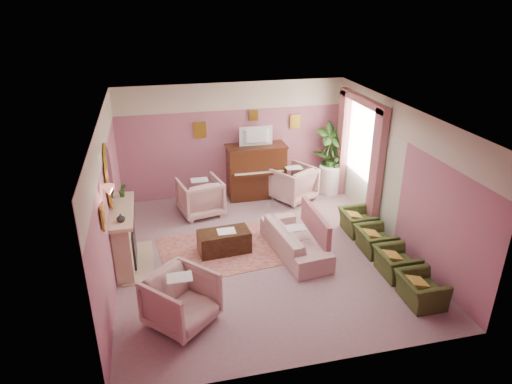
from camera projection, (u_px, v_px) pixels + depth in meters
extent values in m
cube|color=gray|center=(262.00, 253.00, 9.00)|extent=(5.50, 6.00, 0.01)
cube|color=silver|center=(263.00, 114.00, 7.86)|extent=(5.50, 6.00, 0.01)
cube|color=#8A5876|center=(233.00, 140.00, 11.09)|extent=(5.50, 0.02, 2.80)
cube|color=#8A5876|center=(320.00, 280.00, 5.76)|extent=(5.50, 0.02, 2.80)
cube|color=#8A5876|center=(108.00, 203.00, 7.86)|extent=(0.02, 6.00, 2.80)
cube|color=#8A5876|center=(398.00, 175.00, 9.00)|extent=(0.02, 6.00, 2.80)
cube|color=beige|center=(232.00, 96.00, 10.65)|extent=(5.50, 0.01, 0.65)
cube|color=beige|center=(366.00, 168.00, 10.28)|extent=(0.01, 3.00, 2.15)
cube|color=tan|center=(124.00, 239.00, 8.41)|extent=(0.30, 1.40, 1.10)
cube|color=black|center=(130.00, 245.00, 8.49)|extent=(0.18, 0.72, 0.68)
cube|color=red|center=(134.00, 253.00, 8.58)|extent=(0.06, 0.54, 0.10)
cube|color=tan|center=(122.00, 211.00, 8.19)|extent=(0.40, 1.55, 0.07)
cube|color=tan|center=(138.00, 262.00, 8.67)|extent=(0.55, 1.50, 0.02)
ellipsoid|color=#AD9127|center=(109.00, 177.00, 7.88)|extent=(0.04, 0.72, 1.20)
ellipsoid|color=silver|center=(110.00, 176.00, 7.89)|extent=(0.01, 0.60, 1.06)
cone|color=#DC7260|center=(109.00, 190.00, 6.89)|extent=(0.20, 0.20, 0.16)
cube|color=#3B1B0D|center=(256.00, 172.00, 11.22)|extent=(1.40, 0.60, 1.30)
cube|color=#3B1B0D|center=(259.00, 174.00, 10.88)|extent=(1.30, 0.12, 0.06)
cube|color=silver|center=(259.00, 173.00, 10.86)|extent=(1.20, 0.08, 0.02)
cube|color=#3B1B0D|center=(256.00, 146.00, 10.95)|extent=(1.45, 0.65, 0.04)
imported|color=black|center=(257.00, 135.00, 10.79)|extent=(0.80, 0.12, 0.48)
cube|color=#AD9127|center=(200.00, 130.00, 10.76)|extent=(0.30, 0.03, 0.38)
cube|color=#AD9127|center=(295.00, 122.00, 11.23)|extent=(0.26, 0.03, 0.34)
cube|color=#AD9127|center=(254.00, 115.00, 10.92)|extent=(0.22, 0.03, 0.26)
cube|color=#AD9127|center=(103.00, 217.00, 6.67)|extent=(0.03, 0.28, 0.36)
cube|color=beige|center=(363.00, 138.00, 10.24)|extent=(0.03, 1.40, 1.80)
cube|color=#9F5A61|center=(377.00, 169.00, 9.57)|extent=(0.16, 0.34, 2.60)
cube|color=#9F5A61|center=(342.00, 143.00, 11.21)|extent=(0.16, 0.34, 2.60)
cube|color=#9F5A61|center=(363.00, 100.00, 9.88)|extent=(0.16, 2.20, 0.16)
imported|color=#234919|center=(122.00, 190.00, 8.61)|extent=(0.16, 0.16, 0.28)
imported|color=beige|center=(121.00, 218.00, 7.70)|extent=(0.16, 0.16, 0.16)
cube|color=#AB6057|center=(225.00, 250.00, 9.10)|extent=(2.69, 2.07, 0.01)
cube|color=black|center=(224.00, 242.00, 8.96)|extent=(1.04, 0.58, 0.45)
cube|color=white|center=(226.00, 231.00, 8.87)|extent=(0.35, 0.28, 0.01)
imported|color=#C69C97|center=(295.00, 235.00, 8.86)|extent=(0.64, 1.91, 0.77)
cube|color=#9F5A61|center=(315.00, 223.00, 8.86)|extent=(0.10, 1.45, 0.53)
imported|color=#C69C97|center=(200.00, 195.00, 10.39)|extent=(0.91, 0.91, 0.95)
imported|color=#C69C97|center=(293.00, 182.00, 11.10)|extent=(0.91, 0.91, 0.95)
imported|color=#C69C97|center=(181.00, 298.00, 6.93)|extent=(0.91, 0.91, 0.95)
imported|color=#39461D|center=(421.00, 286.00, 7.46)|extent=(0.53, 0.75, 0.65)
imported|color=#39461D|center=(396.00, 259.00, 8.19)|extent=(0.53, 0.75, 0.65)
imported|color=#39461D|center=(375.00, 237.00, 8.92)|extent=(0.53, 0.75, 0.65)
imported|color=#39461D|center=(358.00, 218.00, 9.65)|extent=(0.53, 0.75, 0.65)
cylinder|color=silver|center=(329.00, 180.00, 11.55)|extent=(0.52, 0.52, 0.70)
imported|color=#234919|center=(330.00, 160.00, 11.34)|extent=(0.30, 0.30, 0.34)
imported|color=#234919|center=(336.00, 162.00, 11.29)|extent=(0.16, 0.16, 0.28)
cylinder|color=brown|center=(328.00, 184.00, 11.75)|extent=(0.34, 0.34, 0.34)
imported|color=#234919|center=(330.00, 151.00, 11.38)|extent=(0.76, 0.76, 1.44)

